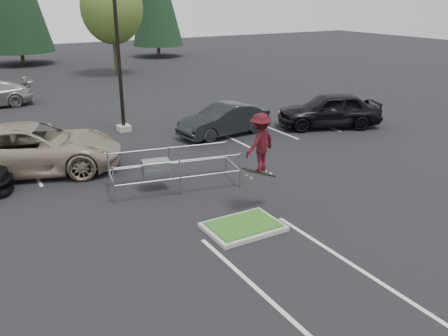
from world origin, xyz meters
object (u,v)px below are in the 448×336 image
car_r_charc (224,120)px  car_r_black (330,110)px  decid_c (112,10)px  light_pole (117,38)px  cart_corral (160,167)px  skateboarder (260,143)px  car_l_tan (30,148)px

car_r_charc → car_r_black: (5.50, -1.42, 0.14)m
decid_c → light_pole: bearing=-107.1°
cart_corral → car_r_black: bearing=28.3°
skateboarder → car_l_tan: skateboarder is taller
decid_c → cart_corral: 27.00m
light_pole → car_r_black: light_pole is taller
skateboarder → car_r_charc: bearing=-130.5°
car_r_charc → car_r_black: car_r_black is taller
car_l_tan → skateboarder: bearing=-122.4°
light_pole → car_l_tan: size_ratio=1.50×
car_l_tan → car_r_charc: car_l_tan is taller
skateboarder → car_l_tan: 9.31m
car_l_tan → cart_corral: bearing=-119.2°
skateboarder → car_r_black: 10.97m
light_pole → skateboarder: bearing=-86.4°
decid_c → car_l_tan: decid_c is taller
skateboarder → car_r_charc: 8.63m
car_l_tan → car_r_charc: (9.00, 0.59, -0.18)m
decid_c → car_r_black: size_ratio=1.60×
cart_corral → car_r_black: (10.85, 3.33, 0.10)m
decid_c → car_r_charc: bearing=-94.1°
skateboarder → car_r_charc: skateboarder is taller
light_pole → cart_corral: (-1.35, -7.90, -3.76)m
car_r_charc → car_l_tan: bearing=-92.0°
light_pole → car_r_charc: 6.36m
car_r_charc → skateboarder: bearing=-28.5°
skateboarder → car_r_charc: (3.30, 7.84, -1.43)m
cart_corral → car_l_tan: size_ratio=0.70×
skateboarder → cart_corral: bearing=-74.1°
light_pole → decid_c: (5.49, 17.83, 0.69)m
decid_c → car_r_charc: 21.52m
light_pole → skateboarder: 11.27m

